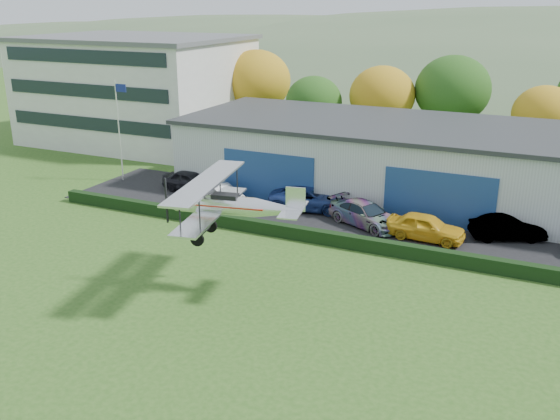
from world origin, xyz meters
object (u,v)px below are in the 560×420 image
at_px(hangar, 456,165).
at_px(car_1, 221,194).
at_px(car_4, 426,227).
at_px(car_5, 508,228).
at_px(biplane, 227,203).
at_px(office_block, 138,89).
at_px(car_2, 309,199).
at_px(car_3, 365,214).
at_px(flagpole, 119,122).
at_px(car_0, 191,181).

relative_size(hangar, car_1, 9.71).
bearing_deg(car_4, car_5, -62.01).
distance_m(car_1, biplane, 14.19).
xyz_separation_m(office_block, car_5, (37.32, -13.60, -4.44)).
relative_size(hangar, biplane, 5.03).
height_order(car_2, car_3, car_2).
xyz_separation_m(hangar, car_2, (-8.63, -6.44, -1.84)).
xyz_separation_m(flagpole, car_2, (16.26, -0.46, -3.97)).
xyz_separation_m(car_3, biplane, (-3.45, -11.58, 3.73)).
distance_m(car_4, car_5, 4.94).
height_order(hangar, car_4, hangar).
bearing_deg(hangar, flagpole, -166.49).
xyz_separation_m(car_3, car_5, (8.51, 1.26, -0.04)).
distance_m(office_block, flagpole, 15.33).
xyz_separation_m(car_1, car_4, (14.69, -0.85, 0.11)).
height_order(office_block, car_2, office_block).
bearing_deg(car_0, biplane, -134.01).
xyz_separation_m(car_2, biplane, (0.99, -12.98, 3.73)).
relative_size(car_2, car_4, 1.18).
bearing_deg(car_2, office_block, 51.10).
relative_size(office_block, car_4, 4.40).
distance_m(flagpole, car_5, 29.49).
height_order(car_0, car_5, car_0).
xyz_separation_m(hangar, biplane, (-7.64, -19.43, 1.89)).
xyz_separation_m(car_0, car_5, (22.58, -0.21, -0.07)).
height_order(car_3, car_4, car_4).
distance_m(car_1, car_4, 14.71).
bearing_deg(car_3, office_block, 87.43).
bearing_deg(flagpole, biplane, -37.95).
height_order(office_block, car_0, office_block).
bearing_deg(car_2, car_5, -100.60).
relative_size(flagpole, car_0, 1.72).
xyz_separation_m(office_block, car_1, (18.15, -14.83, -4.47)).
relative_size(flagpole, car_4, 1.71).
distance_m(hangar, car_0, 19.42).
xyz_separation_m(hangar, office_block, (-33.00, 7.02, 2.56)).
distance_m(hangar, car_1, 16.89).
bearing_deg(car_5, car_0, 66.22).
xyz_separation_m(flagpole, car_5, (29.21, -0.60, -4.01)).
bearing_deg(car_5, flagpole, 65.57).
relative_size(hangar, car_4, 8.68).
distance_m(flagpole, car_0, 7.72).
bearing_deg(car_3, car_1, 114.55).
xyz_separation_m(office_block, biplane, (25.36, -26.45, -0.67)).
bearing_deg(flagpole, office_block, 121.97).
bearing_deg(car_5, office_block, 46.72).
xyz_separation_m(office_block, car_3, (28.81, -14.87, -4.40)).
height_order(hangar, biplane, biplane).
relative_size(car_4, car_5, 1.07).
distance_m(car_3, biplane, 12.65).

